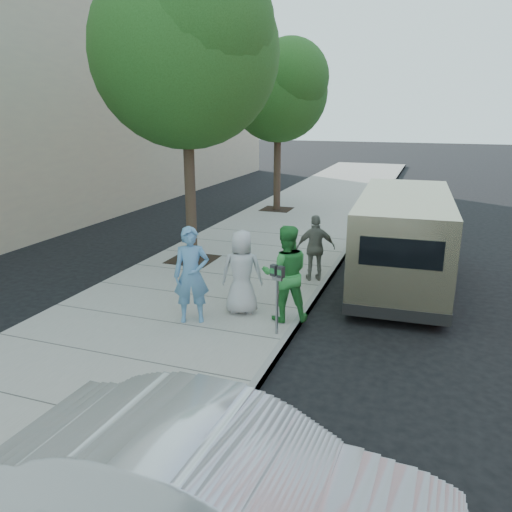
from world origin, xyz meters
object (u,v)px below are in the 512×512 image
at_px(tree_near, 187,45).
at_px(person_gray_shirt, 242,272).
at_px(person_officer, 191,275).
at_px(person_green_shirt, 286,273).
at_px(parking_meter, 277,285).
at_px(sedan, 225,495).
at_px(van, 403,238).
at_px(person_striped_polo, 316,248).
at_px(tree_far, 279,87).

height_order(tree_near, person_gray_shirt, tree_near).
distance_m(tree_near, person_officer, 6.07).
relative_size(tree_near, person_green_shirt, 4.04).
height_order(parking_meter, sedan, parking_meter).
bearing_deg(person_officer, person_green_shirt, -2.10).
bearing_deg(van, person_green_shirt, -122.64).
relative_size(sedan, person_green_shirt, 2.31).
bearing_deg(person_gray_shirt, person_green_shirt, 162.58).
height_order(person_officer, person_green_shirt, person_green_shirt).
height_order(sedan, person_striped_polo, person_striped_polo).
height_order(tree_far, sedan, tree_far).
height_order(parking_meter, person_striped_polo, person_striped_polo).
xyz_separation_m(parking_meter, van, (1.85, 3.98, 0.07)).
relative_size(tree_far, person_green_shirt, 3.49).
height_order(person_officer, person_striped_polo, person_officer).
bearing_deg(sedan, tree_near, 30.25).
bearing_deg(person_officer, tree_near, 92.06).
bearing_deg(tree_far, tree_near, -90.00).
bearing_deg(person_gray_shirt, van, -145.48).
height_order(sedan, person_green_shirt, person_green_shirt).
distance_m(parking_meter, person_green_shirt, 0.69).
distance_m(person_officer, person_gray_shirt, 1.03).
relative_size(person_green_shirt, person_gray_shirt, 1.11).
bearing_deg(tree_near, person_gray_shirt, -49.35).
bearing_deg(person_green_shirt, sedan, 76.79).
distance_m(sedan, person_striped_polo, 7.77).
height_order(van, sedan, van).
bearing_deg(tree_near, van, 2.98).
bearing_deg(van, sedan, -98.84).
bearing_deg(tree_near, person_officer, -63.79).
distance_m(tree_far, person_green_shirt, 11.79).
relative_size(van, person_striped_polo, 3.81).
xyz_separation_m(tree_near, person_green_shirt, (3.45, -3.01, -4.47)).
distance_m(person_officer, person_green_shirt, 1.77).
distance_m(tree_far, parking_meter, 12.43).
relative_size(van, sedan, 1.39).
bearing_deg(tree_near, tree_far, 90.00).
xyz_separation_m(tree_far, person_gray_shirt, (2.55, -10.57, -3.89)).
bearing_deg(sedan, person_gray_shirt, 21.63).
bearing_deg(tree_far, person_officer, -80.88).
bearing_deg(person_officer, person_gray_shirt, 19.75).
xyz_separation_m(tree_near, parking_meter, (3.50, -3.70, -4.46)).
xyz_separation_m(tree_near, person_striped_polo, (3.45, -0.52, -4.61)).
bearing_deg(tree_near, parking_meter, -46.58).
bearing_deg(person_gray_shirt, sedan, 95.05).
relative_size(tree_far, van, 1.08).
xyz_separation_m(parking_meter, person_gray_shirt, (-0.96, 0.73, -0.10)).
relative_size(tree_far, person_gray_shirt, 3.86).
distance_m(tree_far, person_striped_polo, 9.67).
height_order(van, person_striped_polo, van).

